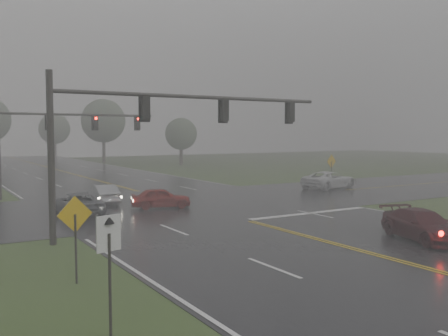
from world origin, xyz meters
TOP-DOWN VIEW (x-y plane):
  - main_road at (0.00, 20.00)m, footprint 18.00×160.00m
  - cross_street at (0.00, 22.00)m, footprint 120.00×14.00m
  - stop_bar at (4.50, 14.40)m, footprint 8.50×0.50m
  - sedan_maroon at (3.79, 6.23)m, footprint 3.12×4.88m
  - sedan_red at (-2.10, 20.84)m, footprint 4.00×2.50m
  - sedan_silver at (-4.62, 24.50)m, footprint 1.67×4.01m
  - car_grey at (-7.26, 21.12)m, footprint 2.25×4.63m
  - pickup_white at (14.62, 23.57)m, footprint 5.55×3.25m
  - signal_gantry_near at (-5.75, 13.81)m, footprint 14.26×0.32m
  - signal_gantry_far at (-6.66, 30.24)m, footprint 11.62×0.35m
  - sign_diamond_west at (-10.81, 7.83)m, footprint 1.14×0.22m
  - sign_arrow_white at (-11.22, 3.32)m, footprint 0.62×0.20m
  - sign_diamond_east at (15.45, 24.21)m, footprint 1.18×0.25m
  - tree_ne_a at (9.76, 69.12)m, footprint 6.84×6.84m
  - tree_e_near at (18.14, 58.76)m, footprint 4.75×4.75m
  - tree_n_far at (6.42, 87.71)m, footprint 5.66×5.66m

SIDE VIEW (x-z plane):
  - main_road at x=0.00m, z-range -0.01..0.01m
  - cross_street at x=0.00m, z-range -0.01..0.01m
  - stop_bar at x=4.50m, z-range 0.00..0.00m
  - sedan_maroon at x=3.79m, z-range -0.66..0.66m
  - sedan_red at x=-2.10m, z-range -0.63..0.63m
  - sedan_silver at x=-4.62m, z-range -0.64..0.64m
  - car_grey at x=-7.26m, z-range -0.63..0.63m
  - pickup_white at x=14.62m, z-range -0.73..0.73m
  - sign_diamond_west at x=-10.81m, z-range 0.48..3.23m
  - sign_diamond_east at x=15.45m, z-range 0.50..3.36m
  - sign_arrow_white at x=-11.22m, z-range 0.56..3.39m
  - tree_e_near at x=18.14m, z-range 1.09..8.07m
  - signal_gantry_far at x=-6.66m, z-range 1.38..8.27m
  - signal_gantry_near at x=-5.75m, z-range 1.51..8.82m
  - tree_n_far at x=6.42m, z-range 1.31..9.63m
  - tree_ne_a at x=9.76m, z-range 1.59..11.63m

